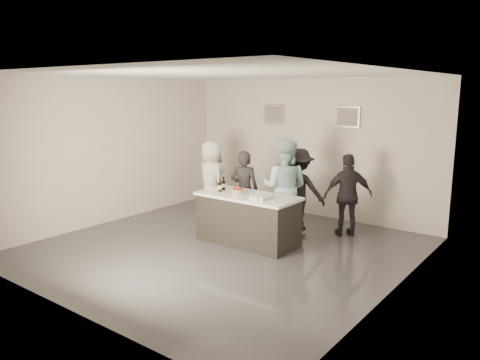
{
  "coord_description": "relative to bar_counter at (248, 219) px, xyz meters",
  "views": [
    {
      "loc": [
        5.01,
        -6.07,
        2.74
      ],
      "look_at": [
        0.0,
        0.5,
        1.15
      ],
      "focal_mm": 35.0,
      "sensor_mm": 36.0,
      "label": 1
    }
  ],
  "objects": [
    {
      "name": "wall_back",
      "position": [
        -0.17,
        2.49,
        1.05
      ],
      "size": [
        6.0,
        0.04,
        3.0
      ],
      "primitive_type": "cube",
      "color": "beige",
      "rests_on": "ground"
    },
    {
      "name": "floor",
      "position": [
        -0.17,
        -0.51,
        -0.45
      ],
      "size": [
        6.0,
        6.0,
        0.0
      ],
      "primitive_type": "plane",
      "color": "#3D3D42",
      "rests_on": "ground"
    },
    {
      "name": "tumbler_cluster",
      "position": [
        0.39,
        -0.13,
        0.49
      ],
      "size": [
        0.3,
        0.4,
        0.08
      ],
      "primitive_type": "cube",
      "color": "orange",
      "rests_on": "bar_counter"
    },
    {
      "name": "person_guest_left",
      "position": [
        -1.67,
        0.93,
        0.39
      ],
      "size": [
        0.95,
        0.77,
        1.68
      ],
      "primitive_type": "imported",
      "rotation": [
        0.0,
        0.0,
        2.82
      ],
      "color": "white",
      "rests_on": "ground"
    },
    {
      "name": "cake",
      "position": [
        -0.18,
        -0.07,
        0.49
      ],
      "size": [
        0.21,
        0.21,
        0.08
      ],
      "primitive_type": "cylinder",
      "color": "orange",
      "rests_on": "bar_counter"
    },
    {
      "name": "beer_bottle_a",
      "position": [
        -0.61,
        0.06,
        0.58
      ],
      "size": [
        0.07,
        0.07,
        0.26
      ],
      "primitive_type": "cylinder",
      "color": "black",
      "rests_on": "bar_counter"
    },
    {
      "name": "person_guest_back",
      "position": [
        0.28,
        1.31,
        0.36
      ],
      "size": [
        1.17,
        0.84,
        1.63
      ],
      "primitive_type": "imported",
      "rotation": [
        0.0,
        0.0,
        3.39
      ],
      "color": "black",
      "rests_on": "ground"
    },
    {
      "name": "person_main_black",
      "position": [
        -0.62,
        0.72,
        0.34
      ],
      "size": [
        0.68,
        0.57,
        1.57
      ],
      "primitive_type": "imported",
      "rotation": [
        0.0,
        0.0,
        3.54
      ],
      "color": "black",
      "rests_on": "ground"
    },
    {
      "name": "wall_left",
      "position": [
        -3.17,
        -0.51,
        1.05
      ],
      "size": [
        0.04,
        6.0,
        3.0
      ],
      "primitive_type": "cube",
      "color": "beige",
      "rests_on": "ground"
    },
    {
      "name": "ceiling",
      "position": [
        -0.17,
        -0.51,
        2.55
      ],
      "size": [
        6.0,
        6.0,
        0.0
      ],
      "primitive_type": "plane",
      "rotation": [
        3.14,
        0.0,
        0.0
      ],
      "color": "white"
    },
    {
      "name": "picture_right",
      "position": [
        0.73,
        2.46,
        1.75
      ],
      "size": [
        0.54,
        0.04,
        0.44
      ],
      "primitive_type": "cube",
      "color": "#B2B2B7",
      "rests_on": "wall_back"
    },
    {
      "name": "picture_left",
      "position": [
        -1.07,
        2.46,
        1.75
      ],
      "size": [
        0.54,
        0.04,
        0.44
      ],
      "primitive_type": "cube",
      "color": "#B2B2B7",
      "rests_on": "wall_back"
    },
    {
      "name": "person_guest_right",
      "position": [
        1.25,
        1.51,
        0.34
      ],
      "size": [
        0.95,
        0.9,
        1.58
      ],
      "primitive_type": "imported",
      "rotation": [
        0.0,
        0.0,
        3.87
      ],
      "color": "black",
      "rests_on": "ground"
    },
    {
      "name": "person_main_blue",
      "position": [
        0.24,
        0.85,
        0.47
      ],
      "size": [
        1.05,
        0.92,
        1.84
      ],
      "primitive_type": "imported",
      "rotation": [
        0.0,
        0.0,
        3.43
      ],
      "color": "#9DCDCE",
      "rests_on": "ground"
    },
    {
      "name": "wall_right",
      "position": [
        2.83,
        -0.51,
        1.05
      ],
      "size": [
        0.04,
        6.0,
        3.0
      ],
      "primitive_type": "cube",
      "color": "beige",
      "rests_on": "ground"
    },
    {
      "name": "candles",
      "position": [
        -0.34,
        -0.3,
        0.45
      ],
      "size": [
        0.24,
        0.08,
        0.01
      ],
      "primitive_type": "cube",
      "color": "pink",
      "rests_on": "bar_counter"
    },
    {
      "name": "bar_counter",
      "position": [
        0.0,
        0.0,
        0.0
      ],
      "size": [
        1.86,
        0.86,
        0.9
      ],
      "primitive_type": "cube",
      "color": "white",
      "rests_on": "ground"
    },
    {
      "name": "beer_bottle_b",
      "position": [
        -0.56,
        -0.1,
        0.58
      ],
      "size": [
        0.07,
        0.07,
        0.26
      ],
      "primitive_type": "cylinder",
      "color": "black",
      "rests_on": "bar_counter"
    },
    {
      "name": "wall_front",
      "position": [
        -0.17,
        -3.51,
        1.05
      ],
      "size": [
        6.0,
        0.04,
        3.0
      ],
      "primitive_type": "cube",
      "color": "beige",
      "rests_on": "ground"
    }
  ]
}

